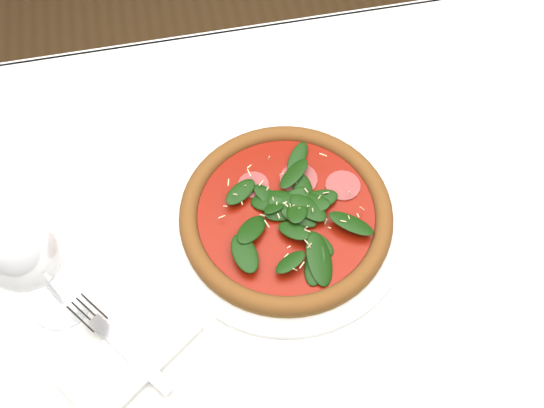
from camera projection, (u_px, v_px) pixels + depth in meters
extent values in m
plane|color=brown|center=(283.00, 372.00, 1.49)|extent=(6.00, 6.00, 0.00)
cube|color=white|center=(291.00, 238.00, 0.86)|extent=(1.20, 0.80, 0.04)
cylinder|color=#48321C|center=(5.00, 225.00, 1.29)|extent=(0.06, 0.06, 0.71)
cylinder|color=#48321C|center=(481.00, 141.00, 1.40)|extent=(0.06, 0.06, 0.71)
cube|color=white|center=(243.00, 73.00, 1.13)|extent=(1.20, 0.01, 0.22)
cylinder|color=white|center=(286.00, 220.00, 0.84)|extent=(0.34, 0.34, 0.01)
torus|color=white|center=(286.00, 218.00, 0.84)|extent=(0.34, 0.34, 0.01)
cylinder|color=olive|center=(286.00, 216.00, 0.83)|extent=(0.37, 0.37, 0.01)
torus|color=#B46729|center=(286.00, 213.00, 0.83)|extent=(0.37, 0.37, 0.03)
cylinder|color=#931405|center=(286.00, 213.00, 0.83)|extent=(0.31, 0.31, 0.00)
cylinder|color=#A64248|center=(286.00, 212.00, 0.82)|extent=(0.27, 0.27, 0.00)
ellipsoid|color=#113409|center=(286.00, 208.00, 0.81)|extent=(0.29, 0.29, 0.02)
cylinder|color=beige|center=(286.00, 206.00, 0.81)|extent=(0.27, 0.27, 0.00)
cylinder|color=silver|center=(63.00, 302.00, 0.79)|extent=(0.08, 0.08, 0.00)
cylinder|color=silver|center=(50.00, 286.00, 0.74)|extent=(0.01, 0.01, 0.10)
ellipsoid|color=silver|center=(21.00, 252.00, 0.66)|extent=(0.09, 0.09, 0.11)
cube|color=white|center=(132.00, 356.00, 0.75)|extent=(0.18, 0.16, 0.01)
cube|color=#BDBDC1|center=(131.00, 354.00, 0.74)|extent=(0.10, 0.12, 0.00)
cube|color=#BDBDC1|center=(87.00, 313.00, 0.76)|extent=(0.05, 0.06, 0.00)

